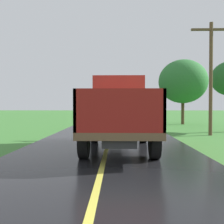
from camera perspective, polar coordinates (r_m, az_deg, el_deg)
name	(u,v)px	position (r m, az deg, el deg)	size (l,w,h in m)	color
banana_truck_near	(119,111)	(9.90, 1.66, 0.30)	(2.38, 5.82, 2.80)	#2D2D30
utility_pole_roadside	(211,74)	(15.32, 21.41, 8.08)	(2.23, 0.20, 6.31)	brown
roadside_tree_near_left	(183,82)	(23.83, 15.71, 6.63)	(4.36, 4.36, 5.84)	#4C3823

